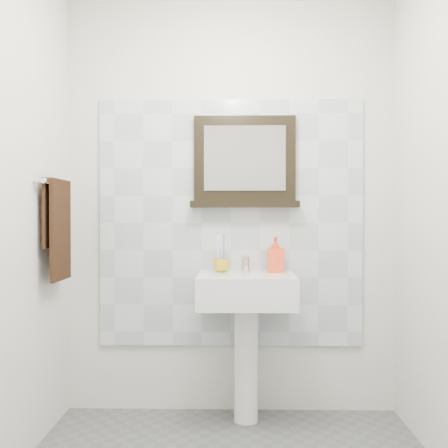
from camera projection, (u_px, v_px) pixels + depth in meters
The scene contains 10 objects.
back_wall at pixel (231, 207), 3.21m from camera, with size 2.00×0.01×2.50m, color silver.
front_wall at pixel (224, 183), 1.01m from camera, with size 2.00×0.01×2.50m, color silver.
splashback at pixel (231, 223), 3.20m from camera, with size 1.60×0.02×1.50m, color silver.
pedestal_sink at pixel (246, 306), 2.99m from camera, with size 0.55×0.44×0.96m.
toothbrush_cup at pixel (221, 265), 3.10m from camera, with size 0.10×0.10×0.08m, color gold.
toothbrushes at pixel (221, 251), 3.10m from camera, with size 0.05×0.04×0.21m.
soap_dispenser at pixel (275, 254), 3.10m from camera, with size 0.09×0.10×0.21m, color #FF1E1F.
framed_mirror at pixel (245, 164), 3.16m from camera, with size 0.65×0.11×0.55m.
towel_bar at pixel (56, 183), 2.85m from camera, with size 0.07×0.40×0.03m.
hand_towel at pixel (58, 222), 2.85m from camera, with size 0.06×0.30×0.55m.
Camera 1 is at (0.02, -2.11, 1.18)m, focal length 42.00 mm.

